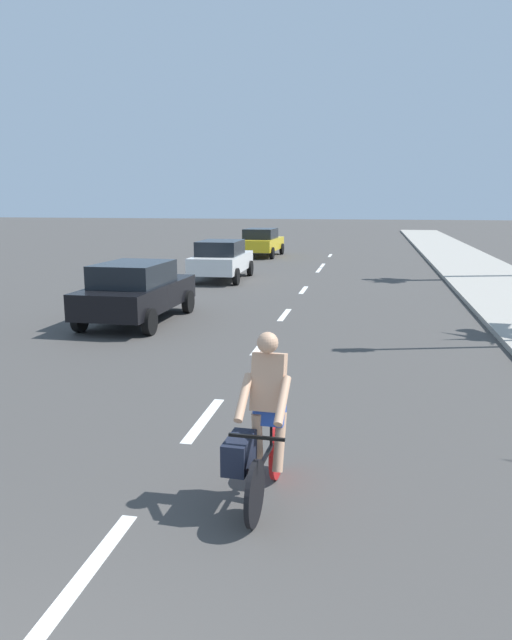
% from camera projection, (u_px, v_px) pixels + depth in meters
% --- Properties ---
extents(ground_plane, '(160.00, 160.00, 0.00)m').
position_uv_depth(ground_plane, '(306.00, 287.00, 21.86)').
color(ground_plane, '#423F3D').
extents(sidewalk_strip, '(3.60, 80.00, 0.14)m').
position_uv_depth(sidewalk_strip, '(497.00, 283.00, 22.48)').
color(sidewalk_strip, '#9E998E').
rests_on(sidewalk_strip, ground).
extents(lane_stripe_1, '(0.16, 1.80, 0.01)m').
position_uv_depth(lane_stripe_1, '(89.00, 569.00, 5.13)').
color(lane_stripe_1, white).
rests_on(lane_stripe_1, ground).
extents(lane_stripe_2, '(0.16, 1.80, 0.01)m').
position_uv_depth(lane_stripe_2, '(204.00, 419.00, 8.64)').
color(lane_stripe_2, white).
rests_on(lane_stripe_2, ground).
extents(lane_stripe_3, '(0.16, 1.80, 0.01)m').
position_uv_depth(lane_stripe_3, '(261.00, 345.00, 13.06)').
color(lane_stripe_3, white).
rests_on(lane_stripe_3, ground).
extents(lane_stripe_4, '(0.16, 1.80, 0.01)m').
position_uv_depth(lane_stripe_4, '(285.00, 315.00, 16.53)').
color(lane_stripe_4, white).
rests_on(lane_stripe_4, ground).
extents(lane_stripe_5, '(0.16, 1.80, 0.01)m').
position_uv_depth(lane_stripe_5, '(304.00, 290.00, 21.11)').
color(lane_stripe_5, white).
rests_on(lane_stripe_5, ground).
extents(lane_stripe_6, '(0.16, 1.80, 0.01)m').
position_uv_depth(lane_stripe_6, '(319.00, 270.00, 27.11)').
color(lane_stripe_6, white).
rests_on(lane_stripe_6, ground).
extents(lane_stripe_7, '(0.16, 1.80, 0.01)m').
position_uv_depth(lane_stripe_7, '(322.00, 265.00, 29.03)').
color(lane_stripe_7, white).
rests_on(lane_stripe_7, ground).
extents(lane_stripe_8, '(0.16, 1.80, 0.01)m').
position_uv_depth(lane_stripe_8, '(330.00, 255.00, 34.28)').
color(lane_stripe_8, white).
rests_on(lane_stripe_8, ground).
extents(cyclist, '(0.63, 1.71, 1.82)m').
position_uv_depth(cyclist, '(262.00, 426.00, 6.16)').
color(cyclist, black).
rests_on(cyclist, ground).
extents(parked_car_black, '(2.02, 4.29, 1.57)m').
position_uv_depth(parked_car_black, '(136.00, 290.00, 15.41)').
color(parked_car_black, black).
rests_on(parked_car_black, ground).
extents(parked_car_white, '(2.01, 4.24, 1.57)m').
position_uv_depth(parked_car_white, '(221.00, 259.00, 23.66)').
color(parked_car_white, white).
rests_on(parked_car_white, ground).
extents(parked_car_yellow, '(2.11, 4.38, 1.57)m').
position_uv_depth(parked_car_yellow, '(261.00, 242.00, 33.61)').
color(parked_car_yellow, gold).
rests_on(parked_car_yellow, ground).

